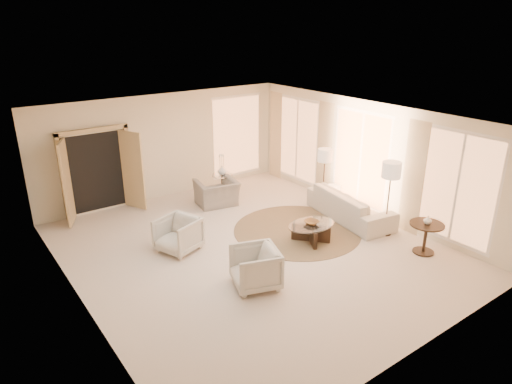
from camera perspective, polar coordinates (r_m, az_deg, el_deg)
room at (r=9.22m, az=-0.54°, el=0.49°), size 7.04×8.04×2.83m
windows_right at (r=11.55m, az=13.25°, el=3.91°), size 0.10×6.40×2.40m
window_back_corner at (r=13.60m, az=-2.37°, el=6.99°), size 1.70×0.10×2.40m
curtains_right at (r=12.10m, az=9.88°, el=4.69°), size 0.06×5.20×2.60m
french_doors at (r=11.84m, az=-19.12°, el=2.27°), size 1.95×0.66×2.16m
area_rug at (r=10.67m, az=5.15°, el=-4.78°), size 3.70×3.70×0.01m
sofa at (r=11.36m, az=11.67°, el=-1.61°), size 1.30×2.52×0.70m
armchair_left at (r=9.72m, az=-9.73°, el=-5.08°), size 0.96×0.99×0.81m
armchair_right at (r=8.37m, az=-0.09°, el=-9.21°), size 0.97×1.01×0.83m
accent_chair at (r=11.95m, az=-4.95°, el=0.42°), size 1.13×0.84×0.90m
coffee_table at (r=10.09m, az=6.90°, el=-4.79°), size 1.25×1.25×0.42m
end_table at (r=10.11m, az=20.47°, el=-4.82°), size 0.70×0.70×0.66m
side_table at (r=12.50m, az=-4.22°, el=1.09°), size 0.56×0.56×0.65m
floor_lamp_near at (r=11.67m, az=8.61°, el=4.24°), size 0.38×0.38×1.55m
floor_lamp_far at (r=10.35m, az=16.54°, el=2.25°), size 0.42×0.42×1.71m
bowl at (r=10.01m, az=6.95°, el=-3.79°), size 0.33×0.33×0.08m
end_vase at (r=9.99m, az=20.68°, el=-3.32°), size 0.17×0.17×0.17m
side_vase at (r=12.37m, az=-4.27°, el=2.73°), size 0.32×0.32×0.25m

